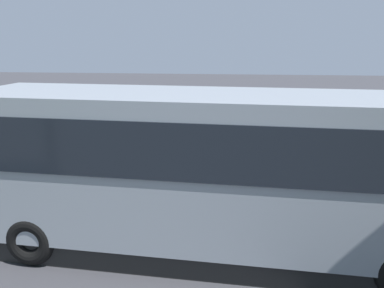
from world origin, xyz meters
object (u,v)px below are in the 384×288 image
(tour_bus, at_px, (213,175))
(traffic_cone, at_px, (216,144))
(spectator_centre, at_px, (179,164))
(parked_motorcycle_silver, at_px, (371,200))
(spectator_left, at_px, (238,165))
(stunt_motorcycle, at_px, (149,128))
(spectator_far_left, at_px, (281,170))
(spectator_right, at_px, (136,163))

(tour_bus, relative_size, traffic_cone, 15.43)
(spectator_centre, relative_size, parked_motorcycle_silver, 0.87)
(spectator_left, distance_m, stunt_motorcycle, 5.97)
(tour_bus, xyz_separation_m, spectator_far_left, (-1.55, -2.57, -0.60))
(spectator_left, bearing_deg, spectator_far_left, 174.11)
(spectator_centre, xyz_separation_m, spectator_right, (1.14, -0.08, -0.01))
(tour_bus, height_order, spectator_far_left, tour_bus)
(tour_bus, distance_m, traffic_cone, 8.39)
(spectator_left, xyz_separation_m, spectator_right, (2.68, -0.04, -0.03))
(parked_motorcycle_silver, distance_m, traffic_cone, 7.36)
(spectator_centre, height_order, spectator_right, spectator_centre)
(spectator_left, bearing_deg, stunt_motorcycle, -55.39)
(tour_bus, distance_m, parked_motorcycle_silver, 4.42)
(spectator_right, distance_m, parked_motorcycle_silver, 5.92)
(traffic_cone, bearing_deg, spectator_far_left, 109.28)
(spectator_left, bearing_deg, tour_bus, 79.93)
(parked_motorcycle_silver, bearing_deg, spectator_far_left, -10.40)
(parked_motorcycle_silver, xyz_separation_m, traffic_cone, (4.12, -6.09, -0.18))
(parked_motorcycle_silver, bearing_deg, traffic_cone, -55.95)
(parked_motorcycle_silver, bearing_deg, tour_bus, 30.75)
(spectator_centre, distance_m, traffic_cone, 5.71)
(spectator_far_left, bearing_deg, stunt_motorcycle, -48.39)
(spectator_far_left, relative_size, spectator_centre, 0.98)
(tour_bus, bearing_deg, spectator_left, -100.07)
(tour_bus, bearing_deg, traffic_cone, -86.89)
(tour_bus, bearing_deg, spectator_far_left, -121.02)
(tour_bus, distance_m, spectator_right, 3.55)
(spectator_left, height_order, spectator_centre, spectator_left)
(stunt_motorcycle, bearing_deg, spectator_left, 124.61)
(spectator_far_left, xyz_separation_m, parked_motorcycle_silver, (-2.12, 0.39, -0.56))
(spectator_far_left, bearing_deg, traffic_cone, -70.72)
(spectator_right, relative_size, parked_motorcycle_silver, 0.86)
(spectator_left, distance_m, traffic_cone, 5.72)
(spectator_centre, height_order, traffic_cone, spectator_centre)
(stunt_motorcycle, xyz_separation_m, traffic_cone, (-2.46, -0.68, -0.71))
(spectator_far_left, relative_size, spectator_right, 0.99)
(tour_bus, xyz_separation_m, parked_motorcycle_silver, (-3.67, -2.18, -1.16))
(spectator_right, relative_size, stunt_motorcycle, 0.88)
(spectator_far_left, distance_m, spectator_left, 1.08)
(tour_bus, xyz_separation_m, stunt_motorcycle, (2.91, -7.59, -0.63))
(spectator_far_left, relative_size, spectator_left, 0.96)
(spectator_far_left, distance_m, spectator_centre, 2.61)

